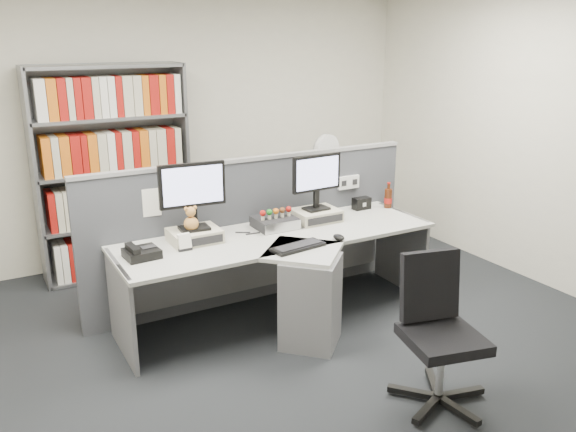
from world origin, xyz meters
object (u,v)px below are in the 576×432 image
desk_calendar (184,243)px  speaker (361,203)px  filing_cabinet (325,218)px  keyboard (298,247)px  monitor_left (192,190)px  mouse (339,237)px  shelving_unit (113,175)px  desk (291,274)px  office_chair (438,327)px  desk_phone (141,253)px  monitor_right (317,177)px  desk_fan (326,154)px  cola_bottle (388,198)px  desktop_pc (275,223)px

desk_calendar → speaker: bearing=7.6°
filing_cabinet → keyboard: bearing=-128.5°
monitor_left → desk_calendar: 0.40m
keyboard → speaker: 1.20m
keyboard → filing_cabinet: size_ratio=0.63×
mouse → shelving_unit: (-1.25, 1.97, 0.23)m
monitor_left → mouse: 1.18m
monitor_left → speaker: (1.65, 0.10, -0.36)m
desk → shelving_unit: 2.12m
desk → desk_calendar: desk_calendar is taller
monitor_left → office_chair: monitor_left is taller
desk_phone → speaker: bearing=6.5°
shelving_unit → monitor_right: bearing=-47.2°
desk → speaker: 1.16m
desk_calendar → desk_fan: (1.98, 1.15, 0.28)m
monitor_right → cola_bottle: bearing=1.5°
desk → desk_phone: bearing=167.5°
keyboard → desktop_pc: bearing=81.1°
desk_calendar → cola_bottle: bearing=4.4°
cola_bottle → shelving_unit: size_ratio=0.12×
monitor_left → keyboard: 0.90m
keyboard → mouse: 0.37m
monitor_right → keyboard: bearing=-132.6°
keyboard → desk_phone: bearing=160.6°
cola_bottle → office_chair: office_chair is taller
shelving_unit → desk_calendar: bearing=-85.5°
monitor_right → shelving_unit: size_ratio=0.24×
monitor_left → mouse: monitor_left is taller
monitor_left → monitor_right: (1.10, -0.00, -0.03)m
mouse → filing_cabinet: size_ratio=0.17×
speaker → filing_cabinet: 1.03m
keyboard → office_chair: (0.35, -1.15, -0.23)m
desk_calendar → filing_cabinet: bearing=30.3°
filing_cabinet → desk_fan: 0.70m
office_chair → mouse: bearing=88.8°
shelving_unit → desktop_pc: bearing=-56.6°
keyboard → filing_cabinet: (1.22, 1.53, -0.38)m
mouse → speaker: (0.65, 0.61, 0.03)m
desktop_pc → desk_calendar: desk_calendar is taller
cola_bottle → speaker: bearing=161.4°
monitor_left → speaker: bearing=3.5°
monitor_right → desk_calendar: 1.28m
cola_bottle → filing_cabinet: size_ratio=0.34×
office_chair → speaker: bearing=69.0°
desk_fan → monitor_right: bearing=-126.1°
monitor_left → mouse: (0.99, -0.51, -0.39)m
monitor_right → desk_phone: size_ratio=1.89×
keyboard → desk_fan: size_ratio=0.78×
cola_bottle → filing_cabinet: bearing=92.7°
keyboard → cola_bottle: 1.38m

